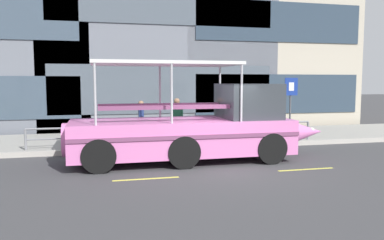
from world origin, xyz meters
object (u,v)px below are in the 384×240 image
object	(u,v)px
parking_sign	(291,97)
duck_tour_boat	(197,128)
pedestrian_near_bow	(262,117)
pedestrian_mid_right	(141,117)
pedestrian_mid_left	(177,115)

from	to	relation	value
parking_sign	duck_tour_boat	world-z (taller)	duck_tour_boat
parking_sign	pedestrian_near_bow	world-z (taller)	parking_sign
parking_sign	duck_tour_boat	distance (m)	5.86
duck_tour_boat	pedestrian_near_bow	world-z (taller)	duck_tour_boat
duck_tour_boat	pedestrian_mid_right	world-z (taller)	duck_tour_boat
pedestrian_mid_right	pedestrian_mid_left	bearing A→B (deg)	-18.84
duck_tour_boat	pedestrian_near_bow	distance (m)	4.68
pedestrian_mid_right	pedestrian_near_bow	bearing A→B (deg)	-7.83
pedestrian_near_bow	pedestrian_mid_left	size ratio (longest dim) A/B	0.87
parking_sign	pedestrian_near_bow	distance (m)	1.57
duck_tour_boat	pedestrian_mid_left	xyz separation A→B (m)	(-0.05, 3.16, 0.17)
duck_tour_boat	pedestrian_mid_left	distance (m)	3.17
duck_tour_boat	pedestrian_near_bow	size ratio (longest dim) A/B	5.77
pedestrian_mid_left	pedestrian_mid_right	xyz separation A→B (m)	(-1.41, 0.48, -0.07)
pedestrian_mid_left	pedestrian_mid_right	size ratio (longest dim) A/B	1.07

